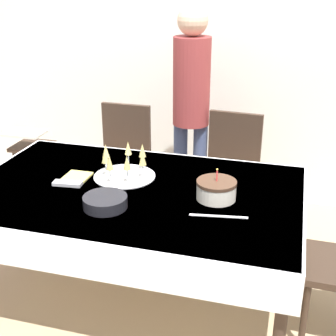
% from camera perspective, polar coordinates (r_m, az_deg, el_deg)
% --- Properties ---
extents(ground_plane, '(12.00, 12.00, 0.00)m').
position_cam_1_polar(ground_plane, '(3.11, -3.83, -15.28)').
color(ground_plane, tan).
extents(wall_back, '(8.00, 0.05, 2.70)m').
position_cam_1_polar(wall_back, '(4.08, 3.55, 14.82)').
color(wall_back, silver).
rests_on(wall_back, ground_plane).
extents(dining_table, '(1.93, 1.21, 0.76)m').
position_cam_1_polar(dining_table, '(2.75, -4.19, -4.39)').
color(dining_table, white).
rests_on(dining_table, ground_plane).
extents(dining_chair_far_left, '(0.43, 0.43, 0.96)m').
position_cam_1_polar(dining_chair_far_left, '(3.73, -5.57, 0.91)').
color(dining_chair_far_left, '#38281E').
rests_on(dining_chair_far_left, ground_plane).
extents(dining_chair_far_right, '(0.45, 0.45, 0.96)m').
position_cam_1_polar(dining_chair_far_right, '(3.53, 7.58, -0.50)').
color(dining_chair_far_right, '#38281E').
rests_on(dining_chair_far_right, ground_plane).
extents(birthday_cake, '(0.22, 0.22, 0.18)m').
position_cam_1_polar(birthday_cake, '(2.58, 5.92, -2.64)').
color(birthday_cake, silver).
rests_on(birthday_cake, dining_table).
extents(champagne_tray, '(0.38, 0.38, 0.18)m').
position_cam_1_polar(champagne_tray, '(2.84, -5.43, 0.41)').
color(champagne_tray, silver).
rests_on(champagne_tray, dining_table).
extents(plate_stack_main, '(0.24, 0.24, 0.06)m').
position_cam_1_polar(plate_stack_main, '(2.50, -7.67, -4.11)').
color(plate_stack_main, black).
rests_on(plate_stack_main, dining_table).
extents(cake_knife, '(0.30, 0.06, 0.00)m').
position_cam_1_polar(cake_knife, '(2.42, 6.17, -5.87)').
color(cake_knife, silver).
rests_on(cake_knife, dining_table).
extents(fork_pile, '(0.17, 0.08, 0.02)m').
position_cam_1_polar(fork_pile, '(2.80, -12.16, -1.86)').
color(fork_pile, silver).
rests_on(fork_pile, dining_table).
extents(napkin_pile, '(0.15, 0.15, 0.01)m').
position_cam_1_polar(napkin_pile, '(2.90, -11.01, -1.02)').
color(napkin_pile, '#E0D166').
rests_on(napkin_pile, dining_table).
extents(person_standing, '(0.28, 0.28, 1.71)m').
position_cam_1_polar(person_standing, '(3.58, 2.86, 8.60)').
color(person_standing, '#3F4C72').
rests_on(person_standing, ground_plane).
extents(high_chair, '(0.33, 0.35, 0.71)m').
position_cam_1_polar(high_chair, '(4.14, -16.25, 1.59)').
color(high_chair, '#38281E').
rests_on(high_chair, ground_plane).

